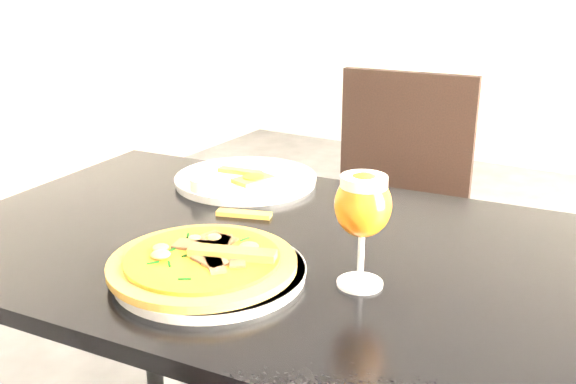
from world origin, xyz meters
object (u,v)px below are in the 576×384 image
Objects in this scene: chair_far at (390,218)px; pizza at (204,261)px; beer_glass at (363,206)px; dining_table at (253,280)px.

chair_far is 0.99m from pizza.
chair_far is 5.00× the size of beer_glass.
chair_far is (-0.03, 0.78, -0.14)m from dining_table.
chair_far is at bearing 87.04° from dining_table.
beer_glass is (0.29, -0.85, 0.37)m from chair_far.
dining_table is at bearing -92.70° from chair_far.
chair_far is at bearing 93.10° from pizza.
chair_far reaches higher than beer_glass.
dining_table is 0.35m from beer_glass.
dining_table is 0.21m from pizza.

